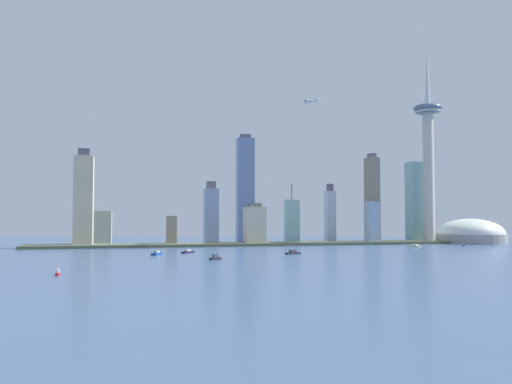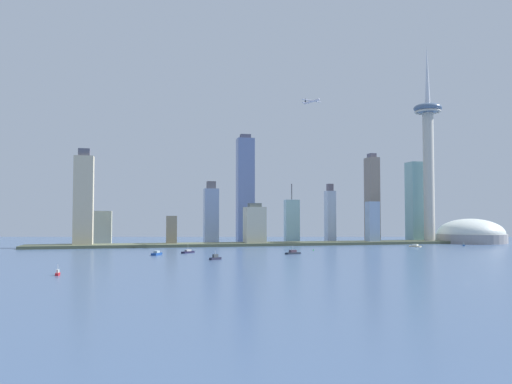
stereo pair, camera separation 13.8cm
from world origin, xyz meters
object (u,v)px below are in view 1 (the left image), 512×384
Objects in this scene: skyscraper_2 at (415,202)px; skyscraper_3 at (330,215)px; skyscraper_9 at (171,231)px; boat_0 at (415,246)px; skyscraper_0 at (84,200)px; skyscraper_6 at (103,227)px; skyscraper_5 at (245,190)px; boat_6 at (215,258)px; boat_7 at (464,245)px; skyscraper_8 at (255,225)px; airplane at (312,101)px; skyscraper_10 at (211,215)px; skyscraper_4 at (373,223)px; boat_5 at (188,252)px; observation_tower at (428,145)px; skyscraper_7 at (372,199)px; skyscraper_1 at (292,221)px; channel_buoy_0 at (313,250)px; stadium_dome at (471,235)px; boat_1 at (293,253)px.

skyscraper_2 is 136.31m from skyscraper_3.
boat_0 is at bearing -16.03° from skyscraper_9.
skyscraper_0 is at bearing -173.43° from skyscraper_3.
skyscraper_5 is at bearing -8.54° from skyscraper_6.
skyscraper_2 is at bearing -177.53° from boat_6.
boat_7 is at bearing -19.87° from skyscraper_6.
skyscraper_8 is 1.88× the size of airplane.
skyscraper_10 is at bearing 102.88° from boat_7.
skyscraper_9 is at bearing -137.20° from boat_0.
skyscraper_4 reaches higher than boat_5.
skyscraper_2 is 2.59× the size of skyscraper_6.
observation_tower is 436.57m from boat_6.
skyscraper_7 reaches higher than boat_5.
skyscraper_5 is 4.03× the size of skyscraper_9.
skyscraper_6 is at bearing 101.77° from boat_7.
observation_tower is 397.87m from skyscraper_9.
boat_7 is at bearing -15.84° from skyscraper_8.
boat_0 is at bearing -131.73° from observation_tower.
skyscraper_1 is at bearing 175.20° from skyscraper_7.
airplane is (299.49, -31.38, 137.02)m from skyscraper_0.
skyscraper_2 is at bearing 34.15° from channel_buoy_0.
boat_6 is at bearing -137.39° from skyscraper_7.
skyscraper_3 is 2.88× the size of airplane.
skyscraper_9 is (112.82, 3.95, -40.48)m from skyscraper_0.
channel_buoy_0 is (-218.64, -148.30, -60.58)m from skyscraper_2.
skyscraper_0 is 400.94m from skyscraper_4.
skyscraper_0 is at bearing 178.89° from observation_tower.
skyscraper_9 is (-307.17, -31.22, -45.93)m from skyscraper_7.
observation_tower is at bearing 27.42° from channel_buoy_0.
airplane is at bearing 107.74° from boat_7.
stadium_dome is 6.34× the size of boat_0.
skyscraper_7 is at bearing 11.19° from skyscraper_8.
skyscraper_1 is (294.17, 45.73, -28.28)m from skyscraper_0.
skyscraper_1 reaches higher than boat_5.
boat_0 is at bearing 173.11° from boat_6.
stadium_dome is at bearing -11.91° from skyscraper_1.
skyscraper_9 is (-377.28, 13.43, -125.62)m from observation_tower.
skyscraper_5 is 206.30m from channel_buoy_0.
skyscraper_0 reaches higher than stadium_dome.
skyscraper_2 reaches higher than skyscraper_10.
boat_5 is (-231.32, -171.01, -39.84)m from skyscraper_3.
skyscraper_8 is 283.75m from boat_7.
skyscraper_6 is at bearing 169.23° from stadium_dome.
skyscraper_3 is 1.00× the size of skyscraper_10.
boat_6 is at bearing 8.79° from boat_1.
stadium_dome is at bearing 87.71° from boat_0.
skyscraper_5 is at bearing 164.96° from observation_tower.
skyscraper_2 reaches higher than boat_7.
skyscraper_10 is at bearing 178.72° from skyscraper_2.
boat_1 is at bearing -120.34° from skyscraper_3.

